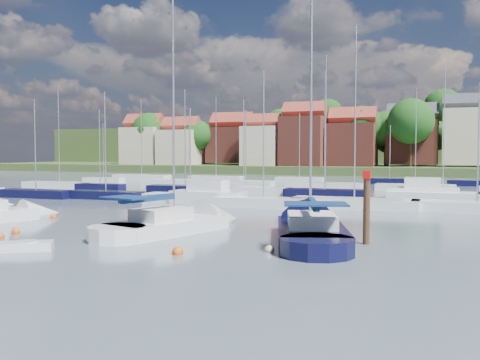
% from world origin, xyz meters
% --- Properties ---
extents(ground, '(260.00, 260.00, 0.00)m').
position_xyz_m(ground, '(0.00, 40.00, 0.00)').
color(ground, '#45535E').
rests_on(ground, ground).
extents(sailboat_left, '(5.71, 9.30, 12.46)m').
position_xyz_m(sailboat_left, '(-13.54, 3.23, 0.37)').
color(sailboat_left, white).
rests_on(sailboat_left, ground).
extents(sailboat_centre, '(6.57, 12.55, 16.47)m').
position_xyz_m(sailboat_centre, '(0.43, 3.77, 0.35)').
color(sailboat_centre, white).
rests_on(sailboat_centre, ground).
extents(sailboat_navy, '(7.34, 13.97, 18.62)m').
position_xyz_m(sailboat_navy, '(8.08, 4.47, 0.35)').
color(sailboat_navy, black).
rests_on(sailboat_navy, ground).
extents(tender, '(2.75, 2.34, 0.54)m').
position_xyz_m(tender, '(-3.83, -5.21, 0.21)').
color(tender, white).
rests_on(tender, ground).
extents(timber_piling, '(0.40, 0.40, 6.14)m').
position_xyz_m(timber_piling, '(11.62, 2.59, 0.90)').
color(timber_piling, '#4C331E').
rests_on(timber_piling, ground).
extents(buoy_b, '(0.42, 0.42, 0.42)m').
position_xyz_m(buoy_b, '(-7.91, -2.74, 0.00)').
color(buoy_b, '#D85914').
rests_on(buoy_b, ground).
extents(buoy_c, '(0.50, 0.50, 0.50)m').
position_xyz_m(buoy_c, '(-8.42, -1.06, 0.00)').
color(buoy_c, '#D85914').
rests_on(buoy_c, ground).
extents(buoy_d, '(0.54, 0.54, 0.54)m').
position_xyz_m(buoy_d, '(3.60, -3.40, 0.00)').
color(buoy_d, '#D85914').
rests_on(buoy_d, ground).
extents(buoy_e, '(0.49, 0.49, 0.49)m').
position_xyz_m(buoy_e, '(1.04, 5.83, 0.00)').
color(buoy_e, '#D85914').
rests_on(buoy_e, ground).
extents(buoy_f, '(0.48, 0.48, 0.48)m').
position_xyz_m(buoy_f, '(7.49, -1.25, 0.00)').
color(buoy_f, beige).
rests_on(buoy_f, ground).
extents(buoy_g, '(0.46, 0.46, 0.46)m').
position_xyz_m(buoy_g, '(-11.43, 5.81, 0.00)').
color(buoy_g, '#D85914').
rests_on(buoy_g, ground).
extents(marina_field, '(79.62, 41.41, 15.93)m').
position_xyz_m(marina_field, '(1.91, 35.15, 0.43)').
color(marina_field, white).
rests_on(marina_field, ground).
extents(far_shore_town, '(212.46, 90.00, 22.27)m').
position_xyz_m(far_shore_town, '(2.23, 132.67, 4.61)').
color(far_shore_town, '#394F27').
rests_on(far_shore_town, ground).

